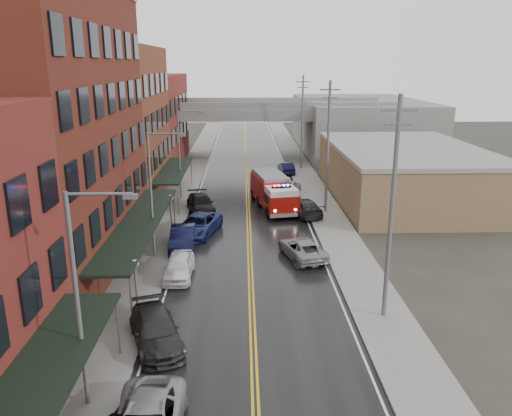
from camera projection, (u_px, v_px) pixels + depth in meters
name	position (u px, v px, depth m)	size (l,w,h in m)	color
road	(249.00, 230.00, 41.58)	(11.00, 160.00, 0.02)	black
sidewalk_left	(161.00, 230.00, 41.38)	(3.00, 160.00, 0.15)	slate
sidewalk_right	(336.00, 229.00, 41.74)	(3.00, 160.00, 0.15)	slate
curb_left	(181.00, 230.00, 41.42)	(0.30, 160.00, 0.15)	gray
curb_right	(316.00, 229.00, 41.70)	(0.30, 160.00, 0.15)	gray
brick_building_b	(43.00, 135.00, 32.02)	(9.00, 20.00, 18.00)	#572517
brick_building_c	(113.00, 126.00, 49.24)	(9.00, 15.00, 15.00)	#5F2E1C
brick_building_far	(146.00, 121.00, 66.46)	(9.00, 20.00, 12.00)	maroon
tan_building	(404.00, 175.00, 50.89)	(14.00, 22.00, 5.00)	brown
right_far_block	(359.00, 125.00, 79.32)	(18.00, 30.00, 8.00)	slate
awning_0	(20.00, 409.00, 15.60)	(2.60, 16.00, 3.09)	black
awning_1	(140.00, 223.00, 33.84)	(2.60, 18.00, 3.09)	black
awning_2	(174.00, 170.00, 50.64)	(2.60, 13.00, 3.09)	black
globe_lamp_1	(135.00, 274.00, 27.33)	(0.44, 0.44, 3.12)	#59595B
globe_lamp_2	(171.00, 204.00, 40.78)	(0.44, 0.44, 3.12)	#59595B
street_lamp_0	(83.00, 289.00, 18.85)	(2.64, 0.22, 9.00)	#59595B
street_lamp_1	(154.00, 188.00, 34.21)	(2.64, 0.22, 9.00)	#59595B
street_lamp_2	(182.00, 149.00, 49.57)	(2.64, 0.22, 9.00)	#59595B
utility_pole_0	(392.00, 207.00, 25.60)	(1.80, 0.24, 12.00)	#59595B
utility_pole_1	(328.00, 146.00, 44.81)	(1.80, 0.24, 12.00)	#59595B
utility_pole_2	(302.00, 121.00, 64.01)	(1.80, 0.24, 12.00)	#59595B
overpass	(246.00, 118.00, 70.64)	(40.00, 10.00, 7.50)	slate
fire_truck	(273.00, 191.00, 47.53)	(4.70, 9.01, 3.16)	#930D06
parked_car_left_3	(156.00, 330.00, 24.51)	(2.14, 5.26, 1.53)	#242426
parked_car_left_4	(179.00, 266.00, 32.29)	(1.80, 4.48, 1.53)	white
parked_car_left_5	(183.00, 238.00, 37.32)	(1.76, 5.03, 1.66)	black
parked_car_left_6	(198.00, 225.00, 40.39)	(2.69, 5.83, 1.62)	navy
parked_car_left_7	(201.00, 204.00, 46.50)	(2.27, 5.59, 1.62)	black
parked_car_right_0	(302.00, 249.00, 35.52)	(2.34, 5.08, 1.41)	gray
parked_car_right_1	(303.00, 207.00, 45.52)	(2.19, 5.38, 1.56)	#252427
parked_car_right_2	(289.00, 187.00, 52.80)	(1.89, 4.70, 1.60)	silver
parked_car_right_3	(286.00, 168.00, 62.82)	(1.54, 4.41, 1.45)	black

